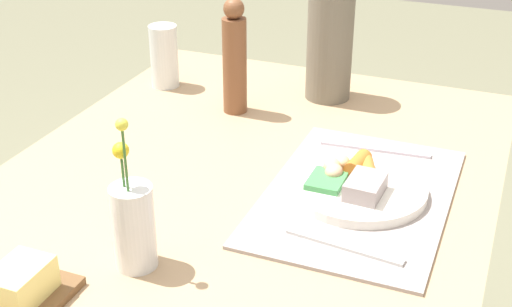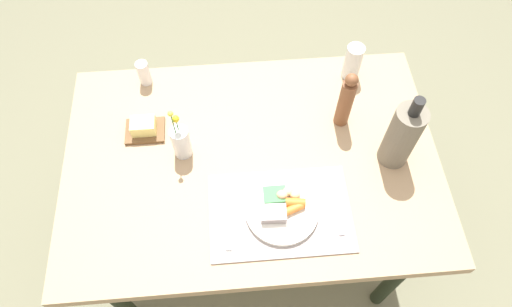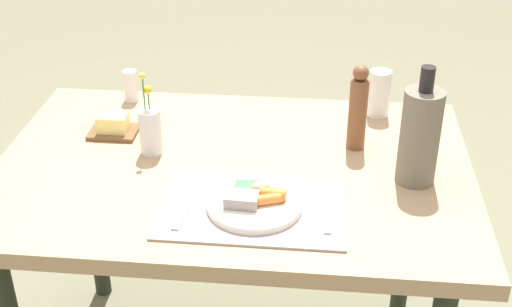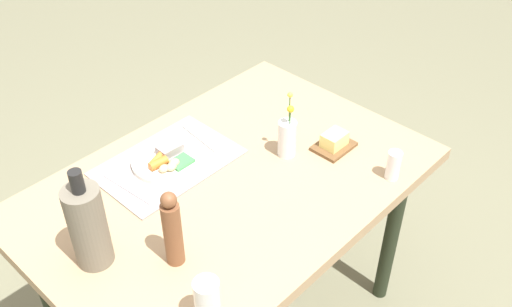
{
  "view_description": "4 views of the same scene",
  "coord_description": "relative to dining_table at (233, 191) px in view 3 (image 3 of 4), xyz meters",
  "views": [
    {
      "loc": [
        -0.9,
        -0.41,
        1.33
      ],
      "look_at": [
        0.01,
        -0.04,
        0.81
      ],
      "focal_mm": 49.32,
      "sensor_mm": 36.0,
      "label": 1
    },
    {
      "loc": [
        -0.05,
        -0.73,
        2.01
      ],
      "look_at": [
        0.01,
        -0.03,
        0.82
      ],
      "focal_mm": 31.78,
      "sensor_mm": 36.0,
      "label": 2
    },
    {
      "loc": [
        0.21,
        -1.53,
        1.65
      ],
      "look_at": [
        0.06,
        0.01,
        0.77
      ],
      "focal_mm": 49.17,
      "sensor_mm": 36.0,
      "label": 3
    },
    {
      "loc": [
        0.91,
        0.97,
        1.9
      ],
      "look_at": [
        -0.08,
        0.04,
        0.82
      ],
      "focal_mm": 40.81,
      "sensor_mm": 36.0,
      "label": 4
    }
  ],
  "objects": [
    {
      "name": "dining_table",
      "position": [
        0.0,
        0.0,
        0.0
      ],
      "size": [
        1.22,
        0.83,
        0.74
      ],
      "color": "tan",
      "rests_on": "ground_plane"
    },
    {
      "name": "placemat",
      "position": [
        0.07,
        -0.2,
        0.08
      ],
      "size": [
        0.43,
        0.29,
        0.01
      ],
      "primitive_type": "cube",
      "color": "gray",
      "rests_on": "dining_table"
    },
    {
      "name": "dinner_plate",
      "position": [
        0.08,
        -0.19,
        0.1
      ],
      "size": [
        0.22,
        0.22,
        0.04
      ],
      "color": "white",
      "rests_on": "placemat"
    },
    {
      "name": "fork",
      "position": [
        -0.08,
        -0.22,
        0.09
      ],
      "size": [
        0.04,
        0.18,
        0.0
      ],
      "primitive_type": "cube",
      "rotation": [
        0.0,
        0.0,
        -0.11
      ],
      "color": "silver",
      "rests_on": "placemat"
    },
    {
      "name": "knife",
      "position": [
        0.24,
        -0.19,
        0.09
      ],
      "size": [
        0.03,
        0.2,
        0.0
      ],
      "primitive_type": "cube",
      "rotation": [
        0.0,
        0.0,
        0.09
      ],
      "color": "silver",
      "rests_on": "placemat"
    },
    {
      "name": "water_tumbler",
      "position": [
        0.38,
        0.32,
        0.14
      ],
      "size": [
        0.06,
        0.06,
        0.14
      ],
      "color": "silver",
      "rests_on": "dining_table"
    },
    {
      "name": "salt_shaker",
      "position": [
        -0.35,
        0.35,
        0.13
      ],
      "size": [
        0.04,
        0.04,
        0.1
      ],
      "primitive_type": "cylinder",
      "color": "white",
      "rests_on": "dining_table"
    },
    {
      "name": "flower_vase",
      "position": [
        -0.22,
        0.04,
        0.15
      ],
      "size": [
        0.06,
        0.06,
        0.23
      ],
      "color": "silver",
      "rests_on": "dining_table"
    },
    {
      "name": "cooler_bottle",
      "position": [
        0.45,
        -0.03,
        0.2
      ],
      "size": [
        0.1,
        0.1,
        0.3
      ],
      "color": "#6D6657",
      "rests_on": "dining_table"
    },
    {
      "name": "pepper_mill",
      "position": [
        0.31,
        0.12,
        0.19
      ],
      "size": [
        0.05,
        0.05,
        0.23
      ],
      "color": "brown",
      "rests_on": "dining_table"
    },
    {
      "name": "butter_dish",
      "position": [
        -0.35,
        0.13,
        0.1
      ],
      "size": [
        0.13,
        0.1,
        0.06
      ],
      "color": "brown",
      "rests_on": "dining_table"
    }
  ]
}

